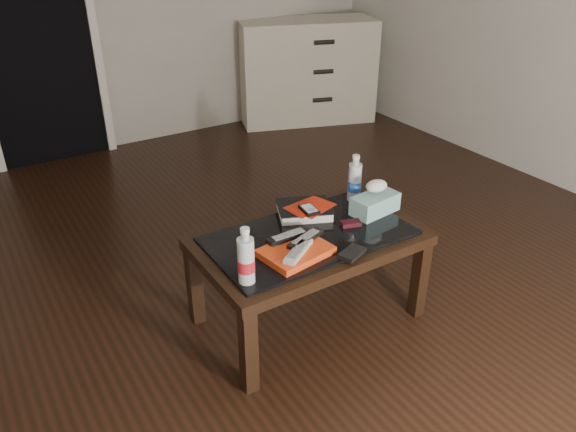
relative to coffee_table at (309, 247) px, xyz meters
name	(u,v)px	position (x,y,z in m)	size (l,w,h in m)	color
ground	(255,303)	(-0.17, 0.23, -0.40)	(5.00, 5.00, 0.00)	black
doorway	(31,24)	(-0.57, 2.69, 0.63)	(0.90, 0.08, 2.07)	black
coffee_table	(309,247)	(0.00, 0.00, 0.00)	(1.00, 0.60, 0.46)	black
dresser	(306,71)	(1.63, 2.46, 0.05)	(1.30, 0.86, 0.90)	beige
magazines	(296,251)	(-0.14, -0.11, 0.08)	(0.28, 0.21, 0.03)	red
remote_silver	(298,251)	(-0.15, -0.14, 0.11)	(0.20, 0.05, 0.02)	silver
remote_black_front	(306,239)	(-0.07, -0.08, 0.11)	(0.20, 0.05, 0.02)	black
remote_black_back	(288,236)	(-0.12, -0.02, 0.11)	(0.20, 0.05, 0.02)	black
textbook	(304,210)	(0.09, 0.17, 0.09)	(0.25, 0.20, 0.05)	black
dvd_mailers	(307,207)	(0.09, 0.15, 0.11)	(0.19, 0.14, 0.01)	red
ipod	(309,209)	(0.07, 0.10, 0.12)	(0.06, 0.10, 0.02)	black
flip_phone	(351,223)	(0.21, -0.04, 0.08)	(0.09, 0.05, 0.02)	black
wallet	(352,253)	(0.06, -0.24, 0.07)	(0.12, 0.07, 0.02)	black
water_bottle_left	(246,255)	(-0.41, -0.17, 0.18)	(0.07, 0.07, 0.24)	silver
water_bottle_right	(355,178)	(0.38, 0.17, 0.18)	(0.07, 0.07, 0.24)	silver
tissue_box	(375,204)	(0.38, 0.01, 0.11)	(0.23, 0.12, 0.09)	teal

